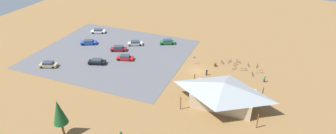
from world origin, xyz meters
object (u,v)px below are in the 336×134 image
Objects in this scene: bike_pavilion at (223,92)px; bicycle_teal_front_row at (239,61)px; bicycle_red_lone_east at (230,61)px; bicycle_blue_near_sign at (253,74)px; car_silver_far_end at (135,43)px; visitor_by_pavilion at (264,79)px; lot_sign at (194,59)px; car_black_aisle_side at (97,62)px; car_green_by_curb at (167,42)px; bicycle_green_by_bin at (222,62)px; visitor_crossing_yard at (207,72)px; bicycle_white_yard_right at (260,72)px; trash_bin at (215,65)px; bicycle_orange_edge_north at (235,64)px; car_tan_front_row at (48,64)px; bicycle_yellow_yard_center at (235,68)px; pine_center at (59,112)px; car_blue_end_stall at (89,42)px; car_maroon_second_row at (119,48)px; bicycle_silver_near_porch at (249,65)px; bicycle_black_mid_cluster at (257,66)px; car_white_back_corner at (98,31)px; car_red_mid_lot at (125,57)px; bicycle_purple_yard_front at (244,69)px.

bicycle_teal_front_row is (-0.13, -19.45, -2.67)m from bike_pavilion.
bicycle_red_lone_east is 0.97× the size of bicycle_blue_near_sign.
bicycle_blue_near_sign is at bearing 171.71° from car_silver_far_end.
visitor_by_pavilion reaches higher than bicycle_teal_front_row.
car_black_aisle_side is (23.22, 9.31, -0.67)m from lot_sign.
car_silver_far_end is (8.48, 4.20, -0.05)m from car_green_by_curb.
bicycle_green_by_bin is 0.80× the size of visitor_crossing_yard.
bicycle_red_lone_east is 7.78m from bicycle_blue_near_sign.
bicycle_red_lone_east is at bearing -18.87° from bicycle_white_yard_right.
trash_bin is at bearing 59.75° from bicycle_green_by_bin.
bicycle_orange_edge_north is 0.31× the size of car_tan_front_row.
bicycle_yellow_yard_center is 0.29× the size of car_black_aisle_side.
pine_center is 44.08m from bicycle_orange_edge_north.
bicycle_yellow_yard_center is at bearing -178.66° from car_blue_end_stall.
trash_bin is at bearing -71.66° from bike_pavilion.
bicycle_teal_front_row is 32.98m from car_maroon_second_row.
car_green_by_curb is at bearing -47.41° from bike_pavilion.
bicycle_black_mid_cluster is at bearing -176.89° from bicycle_silver_near_porch.
bicycle_blue_near_sign is at bearing -130.61° from pine_center.
car_blue_end_stall reaches higher than bicycle_red_lone_east.
bike_pavilion is 3.18× the size of car_white_back_corner.
bike_pavilion is 19.00m from bicycle_silver_near_porch.
car_tan_front_row is at bearing 22.19° from trash_bin.
bicycle_yellow_yard_center is 42.66m from car_blue_end_stall.
bicycle_yellow_yard_center is (-3.55, 1.91, -0.03)m from bicycle_green_by_bin.
pine_center reaches higher than bicycle_blue_near_sign.
bicycle_orange_edge_north is 47.46m from car_tan_front_row.
car_blue_end_stall is 13.73m from car_silver_far_end.
visitor_by_pavilion reaches higher than car_black_aisle_side.
bicycle_black_mid_cluster is 37.63m from car_maroon_second_row.
bicycle_black_mid_cluster is 50.29m from car_white_back_corner.
car_silver_far_end is at bearing -13.36° from lot_sign.
bicycle_orange_edge_north is 0.91× the size of bicycle_red_lone_east.
bicycle_teal_front_row is at bearing -179.25° from car_silver_far_end.
bicycle_black_mid_cluster is 40.85m from car_black_aisle_side.
car_silver_far_end is (29.99, 0.39, 0.34)m from bicycle_teal_front_row.
car_black_aisle_side is 28.07m from visitor_crossing_yard.
bicycle_green_by_bin is at bearing -22.59° from bicycle_blue_near_sign.
car_blue_end_stall reaches higher than bicycle_blue_near_sign.
car_black_aisle_side is 2.66× the size of visitor_by_pavilion.
trash_bin is 23.59m from car_red_mid_lot.
pine_center is 4.41× the size of bicycle_blue_near_sign.
car_blue_end_stall is 1.04× the size of car_maroon_second_row.
car_black_aisle_side is at bearing 123.16° from car_white_back_corner.
bicycle_yellow_yard_center is (-10.19, -1.09, -1.05)m from lot_sign.
trash_bin is at bearing 4.03° from bicycle_yellow_yard_center.
lot_sign is 1.51× the size of bicycle_teal_front_row.
bicycle_green_by_bin is at bearing -119.15° from pine_center.
bicycle_silver_near_porch is 1.00× the size of bicycle_red_lone_east.
bicycle_purple_yard_front is at bearing -160.43° from car_tan_front_row.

